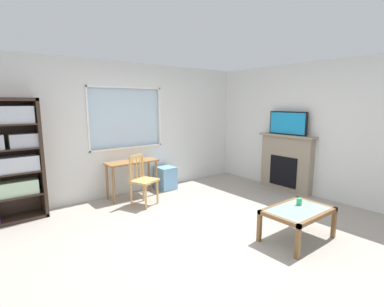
% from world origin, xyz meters
% --- Properties ---
extents(ground, '(6.39, 5.81, 0.02)m').
position_xyz_m(ground, '(0.00, 0.00, -0.01)').
color(ground, '#9E9389').
extents(wall_back_with_window, '(5.39, 0.15, 2.58)m').
position_xyz_m(wall_back_with_window, '(0.01, 2.40, 1.27)').
color(wall_back_with_window, silver).
rests_on(wall_back_with_window, ground).
extents(wall_right, '(0.12, 5.01, 2.58)m').
position_xyz_m(wall_right, '(2.76, 0.00, 1.29)').
color(wall_right, silver).
rests_on(wall_right, ground).
extents(bookshelf, '(0.90, 0.38, 1.89)m').
position_xyz_m(bookshelf, '(-2.11, 2.16, 1.01)').
color(bookshelf, '#38281E').
rests_on(bookshelf, ground).
extents(desk_under_window, '(1.00, 0.39, 0.71)m').
position_xyz_m(desk_under_window, '(-0.13, 2.05, 0.58)').
color(desk_under_window, olive).
rests_on(desk_under_window, ground).
extents(wooden_chair, '(0.54, 0.53, 0.90)m').
position_xyz_m(wooden_chair, '(-0.19, 1.54, 0.46)').
color(wooden_chair, tan).
rests_on(wooden_chair, ground).
extents(plastic_drawer_unit, '(0.35, 0.40, 0.48)m').
position_xyz_m(plastic_drawer_unit, '(0.67, 2.10, 0.24)').
color(plastic_drawer_unit, '#72ADDB').
rests_on(plastic_drawer_unit, ground).
extents(fireplace, '(0.26, 1.23, 1.17)m').
position_xyz_m(fireplace, '(2.60, 0.49, 0.59)').
color(fireplace, gray).
rests_on(fireplace, ground).
extents(tv, '(0.06, 0.84, 0.47)m').
position_xyz_m(tv, '(2.58, 0.49, 1.40)').
color(tv, black).
rests_on(tv, fireplace).
extents(coffee_table, '(0.92, 0.61, 0.43)m').
position_xyz_m(coffee_table, '(0.77, -0.93, 0.36)').
color(coffee_table, '#8C9E99').
rests_on(coffee_table, ground).
extents(sippy_cup, '(0.07, 0.07, 0.09)m').
position_xyz_m(sippy_cup, '(0.93, -0.84, 0.47)').
color(sippy_cup, '#33B770').
rests_on(sippy_cup, coffee_table).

